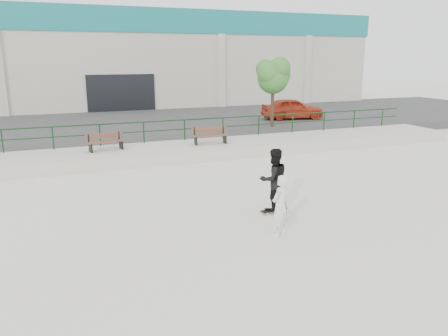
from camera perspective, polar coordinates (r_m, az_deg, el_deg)
name	(u,v)px	position (r m, az deg, el deg)	size (l,w,h in m)	color
ground	(266,233)	(11.56, 5.54, -8.47)	(120.00, 120.00, 0.00)	beige
ledge	(172,152)	(20.04, -6.80, 2.09)	(30.00, 3.00, 0.50)	#BBB4AA
parking_strip	(137,125)	(28.21, -11.25, 5.48)	(60.00, 14.00, 0.50)	#353535
railing	(164,126)	(21.10, -7.79, 5.43)	(28.00, 0.06, 1.03)	#143818
commercial_building	(106,55)	(41.75, -15.17, 14.02)	(44.20, 16.33, 8.00)	beige
bench_left	(105,142)	(19.70, -15.22, 3.31)	(1.67, 0.75, 0.74)	#57311D
bench_right	(210,136)	(20.47, -1.84, 4.26)	(1.72, 0.63, 0.78)	#57311D
tree	(273,75)	(25.51, 6.48, 12.04)	(2.23, 1.99, 3.97)	#473223
red_car	(292,108)	(29.07, 8.91, 7.69)	(1.61, 4.00, 1.36)	#B02E15
skateboard	(273,210)	(13.02, 6.39, -5.48)	(0.80, 0.33, 0.09)	black
standing_skater	(274,179)	(12.73, 6.51, -1.49)	(0.89, 0.69, 1.84)	black
seated_skater	(280,206)	(11.18, 7.38, -4.91)	(0.59, 0.38, 1.61)	white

